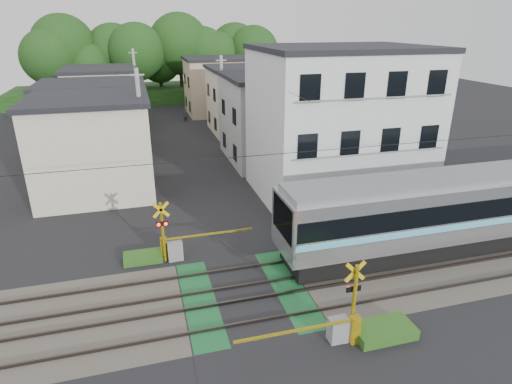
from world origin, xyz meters
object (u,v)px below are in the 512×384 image
object	(u,v)px
apartment_block	(339,124)
pedestrian	(185,115)
crossing_signal_near	(342,324)
crossing_signal_far	(173,246)

from	to	relation	value
apartment_block	pedestrian	bearing A→B (deg)	105.78
crossing_signal_near	apartment_block	bearing A→B (deg)	65.78
apartment_block	crossing_signal_near	bearing A→B (deg)	-114.22
pedestrian	crossing_signal_far	bearing A→B (deg)	60.89
crossing_signal_far	apartment_block	bearing A→B (deg)	27.78
crossing_signal_near	crossing_signal_far	world-z (taller)	same
crossing_signal_near	crossing_signal_far	size ratio (longest dim) A/B	1.00
crossing_signal_near	pedestrian	xyz separation A→B (m)	(-0.98, 37.53, 0.10)
crossing_signal_far	pedestrian	bearing A→B (deg)	82.10
crossing_signal_far	crossing_signal_near	bearing A→B (deg)	-54.71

